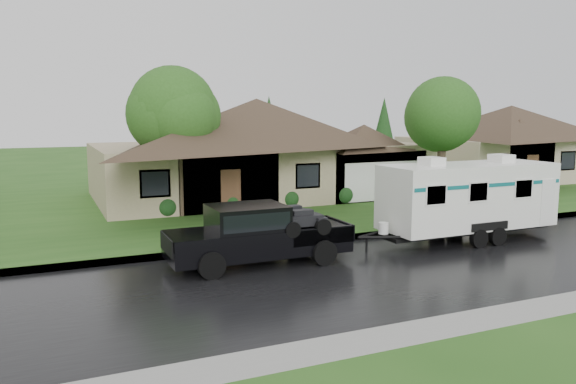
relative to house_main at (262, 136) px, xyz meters
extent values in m
plane|color=#28551A|center=(-2.29, -13.84, -3.59)|extent=(140.00, 140.00, 0.00)
cube|color=black|center=(-2.29, -15.84, -3.59)|extent=(140.00, 8.00, 0.01)
cube|color=gray|center=(-2.29, -11.59, -3.52)|extent=(140.00, 0.50, 0.15)
cube|color=#28551A|center=(-2.29, 1.16, -3.52)|extent=(140.00, 26.00, 0.15)
cube|color=tan|center=(-0.29, 0.16, -1.94)|extent=(18.00, 10.00, 3.00)
pyramid|color=#3A2B1F|center=(-0.29, 0.16, 2.16)|extent=(19.44, 10.80, 2.60)
cube|color=tan|center=(5.11, -2.84, -2.09)|extent=(5.76, 4.00, 2.70)
cube|color=#BFAB8E|center=(19.71, 0.66, -1.94)|extent=(14.00, 9.00, 3.00)
pyramid|color=#3A2B1F|center=(19.71, 0.66, 1.86)|extent=(15.12, 9.72, 2.30)
cylinder|color=#382B1E|center=(-5.92, -4.63, -1.96)|extent=(0.44, 0.44, 2.97)
sphere|color=#356D23|center=(-5.92, -4.63, 1.30)|extent=(4.10, 4.10, 4.10)
cylinder|color=#382B1E|center=(7.30, -6.98, -2.03)|extent=(0.43, 0.43, 2.82)
sphere|color=#336C23|center=(7.30, -6.98, 1.06)|extent=(3.90, 3.90, 3.90)
sphere|color=#143814|center=(-6.59, -4.54, -2.94)|extent=(1.00, 1.00, 1.00)
sphere|color=#143814|center=(-3.44, -4.54, -2.94)|extent=(1.00, 1.00, 1.00)
sphere|color=#143814|center=(-0.29, -4.54, -2.94)|extent=(1.00, 1.00, 1.00)
sphere|color=#143814|center=(2.86, -4.54, -2.94)|extent=(1.00, 1.00, 1.00)
sphere|color=#143814|center=(6.01, -4.54, -2.94)|extent=(1.00, 1.00, 1.00)
cube|color=black|center=(-5.42, -13.59, -2.81)|extent=(6.01, 2.00, 0.86)
cube|color=black|center=(-7.62, -13.59, -2.54)|extent=(1.60, 1.95, 0.35)
cube|color=black|center=(-5.82, -13.59, -2.04)|extent=(2.40, 1.88, 0.90)
cube|color=black|center=(-5.82, -13.59, -1.99)|extent=(2.20, 1.92, 0.55)
cube|color=black|center=(-3.52, -13.59, -2.61)|extent=(2.20, 1.90, 0.06)
cylinder|color=black|center=(-7.32, -14.57, -3.17)|extent=(0.84, 0.32, 0.84)
cylinder|color=black|center=(-7.32, -12.61, -3.17)|extent=(0.84, 0.32, 0.84)
cylinder|color=black|center=(-3.52, -14.57, -3.17)|extent=(0.84, 0.32, 0.84)
cylinder|color=black|center=(-3.52, -12.61, -3.17)|extent=(0.84, 0.32, 0.84)
cube|color=white|center=(3.28, -13.59, -1.81)|extent=(7.01, 2.40, 2.45)
cube|color=black|center=(3.28, -13.59, -3.19)|extent=(7.41, 1.20, 0.14)
cube|color=#0E6065|center=(3.28, -13.59, -1.27)|extent=(6.87, 2.42, 0.14)
cube|color=white|center=(1.48, -13.59, -0.43)|extent=(0.70, 0.80, 0.32)
cube|color=white|center=(4.88, -13.59, -0.43)|extent=(0.70, 0.80, 0.32)
cylinder|color=black|center=(2.83, -14.77, -3.24)|extent=(0.70, 0.24, 0.70)
cylinder|color=black|center=(2.83, -12.41, -3.24)|extent=(0.70, 0.24, 0.70)
cylinder|color=black|center=(3.73, -14.77, -3.24)|extent=(0.70, 0.24, 0.70)
cylinder|color=black|center=(3.73, -12.41, -3.24)|extent=(0.70, 0.24, 0.70)
camera|label=1|loc=(-11.83, -30.47, 1.40)|focal=35.00mm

